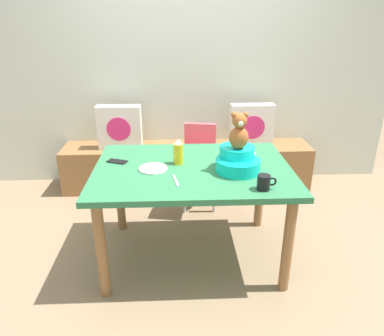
{
  "coord_description": "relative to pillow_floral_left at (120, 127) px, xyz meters",
  "views": [
    {
      "loc": [
        -0.11,
        -2.33,
        1.71
      ],
      "look_at": [
        0.0,
        0.1,
        0.69
      ],
      "focal_mm": 33.65,
      "sensor_mm": 36.0,
      "label": 1
    }
  ],
  "objects": [
    {
      "name": "window_bench",
      "position": [
        0.69,
        0.02,
        -0.45
      ],
      "size": [
        2.6,
        0.44,
        0.46
      ],
      "primitive_type": "cube",
      "color": "olive",
      "rests_on": "ground_plane"
    },
    {
      "name": "cell_phone",
      "position": [
        0.14,
        -1.11,
        0.06
      ],
      "size": [
        0.16,
        0.12,
        0.01
      ],
      "primitive_type": "cube",
      "rotation": [
        0.0,
        0.0,
        1.18
      ],
      "color": "black",
      "rests_on": "dining_table"
    },
    {
      "name": "infant_seat_teal",
      "position": [
        0.99,
        -1.3,
        0.13
      ],
      "size": [
        0.3,
        0.33,
        0.16
      ],
      "color": "#0DC8BD",
      "rests_on": "dining_table"
    },
    {
      "name": "dinner_plate_far",
      "position": [
        1.08,
        -0.99,
        0.07
      ],
      "size": [
        0.2,
        0.2,
        0.01
      ],
      "primitive_type": "cylinder",
      "color": "white",
      "rests_on": "dining_table"
    },
    {
      "name": "ground_plane",
      "position": [
        0.69,
        -1.23,
        -0.68
      ],
      "size": [
        8.0,
        8.0,
        0.0
      ],
      "primitive_type": "plane",
      "color": "#8C7256"
    },
    {
      "name": "book_stack",
      "position": [
        0.8,
        0.02,
        -0.19
      ],
      "size": [
        0.2,
        0.14,
        0.06
      ],
      "primitive_type": "cube",
      "color": "slate",
      "rests_on": "window_bench"
    },
    {
      "name": "highchair",
      "position": [
        0.78,
        -0.42,
        -0.16
      ],
      "size": [
        0.37,
        0.49,
        0.79
      ],
      "color": "#D84C59",
      "rests_on": "ground_plane"
    },
    {
      "name": "pillow_floral_left",
      "position": [
        0.0,
        0.0,
        0.0
      ],
      "size": [
        0.44,
        0.15,
        0.44
      ],
      "color": "white",
      "rests_on": "window_bench"
    },
    {
      "name": "ketchup_bottle",
      "position": [
        0.59,
        -1.16,
        0.15
      ],
      "size": [
        0.07,
        0.07,
        0.18
      ],
      "color": "gold",
      "rests_on": "dining_table"
    },
    {
      "name": "pillow_floral_right",
      "position": [
        1.35,
        0.0,
        0.0
      ],
      "size": [
        0.44,
        0.15,
        0.44
      ],
      "color": "white",
      "rests_on": "window_bench"
    },
    {
      "name": "table_fork",
      "position": [
        0.57,
        -1.46,
        0.06
      ],
      "size": [
        0.05,
        0.17,
        0.01
      ],
      "primitive_type": "cube",
      "rotation": [
        0.0,
        0.0,
        0.18
      ],
      "color": "silver",
      "rests_on": "dining_table"
    },
    {
      "name": "back_wall",
      "position": [
        0.69,
        0.29,
        0.62
      ],
      "size": [
        4.4,
        0.1,
        2.6
      ],
      "primitive_type": "cube",
      "color": "silver",
      "rests_on": "ground_plane"
    },
    {
      "name": "dinner_plate_near",
      "position": [
        0.41,
        -1.26,
        0.07
      ],
      "size": [
        0.2,
        0.2,
        0.01
      ],
      "primitive_type": "cylinder",
      "color": "white",
      "rests_on": "dining_table"
    },
    {
      "name": "coffee_mug",
      "position": [
        1.1,
        -1.61,
        0.11
      ],
      "size": [
        0.12,
        0.08,
        0.09
      ],
      "color": "black",
      "rests_on": "dining_table"
    },
    {
      "name": "dining_table",
      "position": [
        0.69,
        -1.23,
        -0.03
      ],
      "size": [
        1.38,
        1.0,
        0.74
      ],
      "color": "#2D7247",
      "rests_on": "ground_plane"
    },
    {
      "name": "teddy_bear",
      "position": [
        0.99,
        -1.3,
        0.34
      ],
      "size": [
        0.13,
        0.12,
        0.25
      ],
      "color": "#A45B29",
      "rests_on": "infant_seat_teal"
    }
  ]
}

